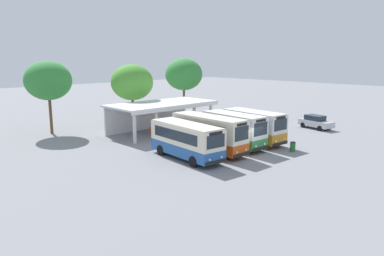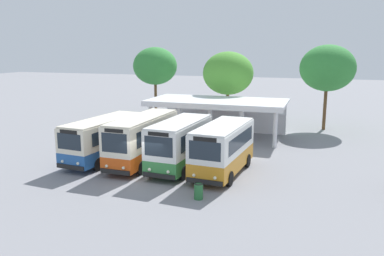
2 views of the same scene
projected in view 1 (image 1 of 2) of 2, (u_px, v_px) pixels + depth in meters
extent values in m
plane|color=gray|center=(250.00, 155.00, 32.11)|extent=(180.00, 180.00, 0.00)
cylinder|color=black|center=(214.00, 157.00, 29.90)|extent=(0.30, 0.92, 0.90)
cylinder|color=black|center=(193.00, 162.00, 28.57)|extent=(0.30, 0.92, 0.90)
cylinder|color=black|center=(180.00, 146.00, 33.42)|extent=(0.30, 0.92, 0.90)
cylinder|color=black|center=(161.00, 150.00, 32.09)|extent=(0.30, 0.92, 0.90)
cube|color=#23569E|center=(186.00, 149.00, 30.92)|extent=(2.90, 7.57, 0.95)
cube|color=beige|center=(186.00, 134.00, 30.67)|extent=(2.90, 7.57, 1.60)
cube|color=beige|center=(186.00, 124.00, 30.51)|extent=(2.81, 7.35, 0.12)
cube|color=black|center=(216.00, 162.00, 28.12)|extent=(2.15, 0.29, 0.28)
cube|color=#1E2833|center=(216.00, 141.00, 27.84)|extent=(1.85, 0.21, 1.04)
cube|color=black|center=(216.00, 133.00, 27.72)|extent=(1.36, 0.17, 0.24)
cube|color=#1E2833|center=(196.00, 132.00, 31.43)|extent=(0.56, 5.90, 0.88)
cube|color=#1E2833|center=(175.00, 135.00, 30.05)|extent=(0.56, 5.90, 0.88)
sphere|color=#EAEACC|center=(222.00, 157.00, 28.45)|extent=(0.20, 0.20, 0.20)
sphere|color=#EAEACC|center=(210.00, 160.00, 27.69)|extent=(0.20, 0.20, 0.20)
cylinder|color=black|center=(236.00, 150.00, 32.09)|extent=(0.24, 0.90, 0.90)
cylinder|color=black|center=(220.00, 154.00, 30.74)|extent=(0.24, 0.90, 0.90)
cylinder|color=black|center=(198.00, 141.00, 35.53)|extent=(0.24, 0.90, 0.90)
cylinder|color=black|center=(183.00, 144.00, 34.18)|extent=(0.24, 0.90, 0.90)
cube|color=#D14C14|center=(208.00, 143.00, 33.05)|extent=(2.26, 7.74, 0.97)
cube|color=beige|center=(209.00, 127.00, 32.78)|extent=(2.26, 7.74, 1.85)
cube|color=beige|center=(209.00, 117.00, 32.59)|extent=(2.19, 7.50, 0.12)
cube|color=black|center=(241.00, 155.00, 30.32)|extent=(2.02, 0.14, 0.28)
cube|color=#1E2833|center=(242.00, 133.00, 30.00)|extent=(1.74, 0.08, 1.20)
cube|color=black|center=(242.00, 124.00, 29.86)|extent=(1.28, 0.07, 0.24)
cube|color=#1E2833|center=(216.00, 125.00, 33.54)|extent=(0.15, 6.16, 1.02)
cube|color=#1E2833|center=(199.00, 128.00, 32.14)|extent=(0.15, 6.16, 1.02)
sphere|color=#EAEACC|center=(246.00, 150.00, 30.66)|extent=(0.20, 0.20, 0.20)
sphere|color=#EAEACC|center=(237.00, 152.00, 29.88)|extent=(0.20, 0.20, 0.20)
cylinder|color=black|center=(257.00, 145.00, 33.99)|extent=(0.27, 0.91, 0.90)
cylinder|color=black|center=(241.00, 149.00, 32.62)|extent=(0.27, 0.91, 0.90)
cylinder|color=black|center=(226.00, 138.00, 36.98)|extent=(0.27, 0.91, 0.90)
cylinder|color=black|center=(211.00, 141.00, 35.62)|extent=(0.27, 0.91, 0.90)
cube|color=#337F3D|center=(233.00, 139.00, 34.73)|extent=(2.57, 6.60, 0.95)
cube|color=silver|center=(234.00, 124.00, 34.46)|extent=(2.57, 6.60, 1.83)
cube|color=silver|center=(234.00, 114.00, 34.27)|extent=(2.50, 6.40, 0.12)
cube|color=black|center=(260.00, 149.00, 32.35)|extent=(2.13, 0.21, 0.28)
cube|color=#1E2833|center=(261.00, 129.00, 32.05)|extent=(1.83, 0.15, 1.19)
cube|color=black|center=(261.00, 121.00, 31.90)|extent=(1.34, 0.12, 0.24)
cube|color=#1E2833|center=(241.00, 122.00, 35.23)|extent=(0.31, 5.19, 1.01)
cube|color=#1E2833|center=(225.00, 125.00, 33.82)|extent=(0.31, 5.19, 1.01)
sphere|color=#EAEACC|center=(265.00, 144.00, 32.69)|extent=(0.20, 0.20, 0.20)
sphere|color=#EAEACC|center=(256.00, 146.00, 31.91)|extent=(0.20, 0.20, 0.20)
cylinder|color=black|center=(276.00, 140.00, 35.87)|extent=(0.28, 0.91, 0.90)
cylinder|color=black|center=(262.00, 144.00, 34.47)|extent=(0.28, 0.91, 0.90)
cylinder|color=black|center=(245.00, 134.00, 38.97)|extent=(0.28, 0.91, 0.90)
cylinder|color=black|center=(231.00, 137.00, 37.57)|extent=(0.28, 0.91, 0.90)
cube|color=orange|center=(253.00, 134.00, 36.63)|extent=(2.79, 6.76, 1.06)
cube|color=silver|center=(253.00, 121.00, 36.37)|extent=(2.79, 6.76, 1.66)
cube|color=silver|center=(254.00, 112.00, 36.20)|extent=(2.70, 6.56, 0.12)
cube|color=black|center=(280.00, 144.00, 34.18)|extent=(2.21, 0.26, 0.28)
cube|color=#1E2833|center=(281.00, 125.00, 33.87)|extent=(1.90, 0.18, 1.08)
cube|color=black|center=(281.00, 118.00, 33.75)|extent=(1.39, 0.15, 0.24)
cube|color=#1E2833|center=(260.00, 119.00, 37.16)|extent=(0.41, 5.28, 0.91)
cube|color=#1E2833|center=(245.00, 121.00, 35.71)|extent=(0.41, 5.28, 0.91)
sphere|color=#EAEACC|center=(284.00, 139.00, 34.53)|extent=(0.20, 0.20, 0.20)
sphere|color=#EAEACC|center=(276.00, 141.00, 33.73)|extent=(0.20, 0.20, 0.20)
cylinder|color=black|center=(329.00, 127.00, 43.36)|extent=(0.31, 0.66, 0.64)
cylinder|color=black|center=(320.00, 128.00, 42.50)|extent=(0.31, 0.66, 0.64)
cylinder|color=black|center=(312.00, 124.00, 45.48)|extent=(0.31, 0.66, 0.64)
cylinder|color=black|center=(303.00, 125.00, 44.62)|extent=(0.31, 0.66, 0.64)
cube|color=silver|center=(316.00, 123.00, 43.92)|extent=(2.57, 4.37, 0.70)
cube|color=#1E2833|center=(315.00, 118.00, 43.97)|extent=(1.90, 2.39, 0.60)
cylinder|color=silver|center=(135.00, 128.00, 36.31)|extent=(0.36, 0.36, 3.20)
cylinder|color=silver|center=(156.00, 124.00, 38.18)|extent=(0.36, 0.36, 3.20)
cylinder|color=silver|center=(176.00, 121.00, 40.06)|extent=(0.36, 0.36, 3.20)
cylinder|color=silver|center=(194.00, 118.00, 41.93)|extent=(0.36, 0.36, 3.20)
cylinder|color=silver|center=(211.00, 115.00, 43.80)|extent=(0.36, 0.36, 3.20)
cube|color=silver|center=(148.00, 116.00, 43.64)|extent=(11.85, 0.20, 3.20)
cube|color=silver|center=(162.00, 104.00, 41.45)|extent=(12.35, 5.95, 0.20)
cube|color=silver|center=(179.00, 108.00, 39.42)|extent=(12.35, 0.10, 0.28)
cylinder|color=slate|center=(154.00, 133.00, 40.41)|extent=(0.03, 0.03, 0.44)
cylinder|color=slate|center=(152.00, 134.00, 40.17)|extent=(0.03, 0.03, 0.44)
cylinder|color=slate|center=(152.00, 133.00, 40.66)|extent=(0.03, 0.03, 0.44)
cylinder|color=slate|center=(150.00, 133.00, 40.42)|extent=(0.03, 0.03, 0.44)
cube|color=#D85919|center=(152.00, 131.00, 40.37)|extent=(0.44, 0.44, 0.04)
cube|color=#D85919|center=(151.00, 129.00, 40.47)|extent=(0.44, 0.04, 0.40)
cylinder|color=slate|center=(159.00, 132.00, 40.79)|extent=(0.03, 0.03, 0.44)
cylinder|color=slate|center=(156.00, 133.00, 40.55)|extent=(0.03, 0.03, 0.44)
cylinder|color=slate|center=(157.00, 132.00, 41.04)|extent=(0.03, 0.03, 0.44)
cylinder|color=slate|center=(154.00, 132.00, 40.80)|extent=(0.03, 0.03, 0.44)
cube|color=#D85919|center=(156.00, 130.00, 40.75)|extent=(0.44, 0.44, 0.04)
cube|color=#D85919|center=(155.00, 128.00, 40.85)|extent=(0.44, 0.04, 0.40)
cylinder|color=slate|center=(162.00, 132.00, 41.21)|extent=(0.03, 0.03, 0.44)
cylinder|color=slate|center=(160.00, 132.00, 40.97)|extent=(0.03, 0.03, 0.44)
cylinder|color=slate|center=(161.00, 131.00, 41.46)|extent=(0.03, 0.03, 0.44)
cylinder|color=slate|center=(158.00, 132.00, 41.22)|extent=(0.03, 0.03, 0.44)
cube|color=#D85919|center=(160.00, 130.00, 41.17)|extent=(0.44, 0.44, 0.04)
cube|color=#D85919|center=(159.00, 128.00, 41.27)|extent=(0.44, 0.04, 0.40)
cylinder|color=slate|center=(166.00, 131.00, 41.60)|extent=(0.03, 0.03, 0.44)
cylinder|color=slate|center=(164.00, 131.00, 41.36)|extent=(0.03, 0.03, 0.44)
cylinder|color=slate|center=(165.00, 130.00, 41.85)|extent=(0.03, 0.03, 0.44)
cylinder|color=slate|center=(162.00, 131.00, 41.61)|extent=(0.03, 0.03, 0.44)
cube|color=#D85919|center=(164.00, 129.00, 41.56)|extent=(0.44, 0.44, 0.04)
cube|color=#D85919|center=(163.00, 127.00, 41.66)|extent=(0.44, 0.04, 0.40)
cylinder|color=slate|center=(171.00, 130.00, 41.97)|extent=(0.03, 0.03, 0.44)
cylinder|color=slate|center=(168.00, 131.00, 41.73)|extent=(0.03, 0.03, 0.44)
cylinder|color=slate|center=(169.00, 130.00, 42.22)|extent=(0.03, 0.03, 0.44)
cylinder|color=slate|center=(166.00, 130.00, 41.98)|extent=(0.03, 0.03, 0.44)
cube|color=#D85919|center=(168.00, 128.00, 41.93)|extent=(0.44, 0.44, 0.04)
cube|color=#D85919|center=(167.00, 126.00, 42.03)|extent=(0.44, 0.04, 0.40)
cylinder|color=brown|center=(133.00, 112.00, 45.35)|extent=(0.32, 0.32, 3.52)
ellipsoid|color=#4C9933|center=(132.00, 82.00, 44.63)|extent=(5.16, 5.16, 4.39)
cylinder|color=brown|center=(184.00, 103.00, 52.58)|extent=(0.32, 0.32, 4.10)
ellipsoid|color=#338438|center=(184.00, 74.00, 51.80)|extent=(5.29, 5.29, 4.49)
cylinder|color=brown|center=(51.00, 116.00, 40.86)|extent=(0.32, 0.32, 4.06)
ellipsoid|color=#338438|center=(48.00, 81.00, 40.11)|extent=(5.07, 5.07, 4.31)
cylinder|color=#266633|center=(293.00, 147.00, 33.32)|extent=(0.48, 0.48, 0.85)
torus|color=black|center=(293.00, 142.00, 33.24)|extent=(0.49, 0.49, 0.06)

